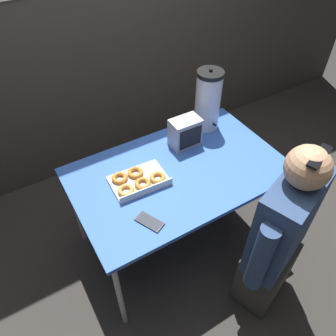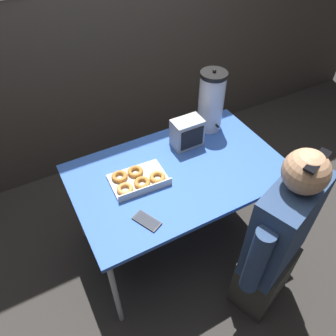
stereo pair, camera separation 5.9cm
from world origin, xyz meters
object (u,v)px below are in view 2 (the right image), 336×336
object	(u,v)px
coffee_urn	(211,101)
cell_phone	(147,221)
donut_box	(138,180)
space_heater	(187,133)
person_seated	(276,243)

from	to	relation	value
coffee_urn	cell_phone	world-z (taller)	coffee_urn
donut_box	space_heater	world-z (taller)	space_heater
donut_box	cell_phone	size ratio (longest dim) A/B	2.04
cell_phone	space_heater	size ratio (longest dim) A/B	0.85
coffee_urn	person_seated	size ratio (longest dim) A/B	0.36
donut_box	person_seated	xyz separation A→B (m)	(0.53, -0.67, -0.15)
donut_box	cell_phone	xyz separation A→B (m)	(-0.08, -0.29, -0.01)
coffee_urn	person_seated	xyz separation A→B (m)	(-0.15, -0.92, -0.35)
donut_box	cell_phone	world-z (taller)	donut_box
cell_phone	person_seated	world-z (taller)	person_seated
cell_phone	space_heater	world-z (taller)	space_heater
coffee_urn	space_heater	size ratio (longest dim) A/B	2.26
donut_box	space_heater	size ratio (longest dim) A/B	1.74
donut_box	coffee_urn	bearing A→B (deg)	23.45
space_heater	coffee_urn	bearing A→B (deg)	21.45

